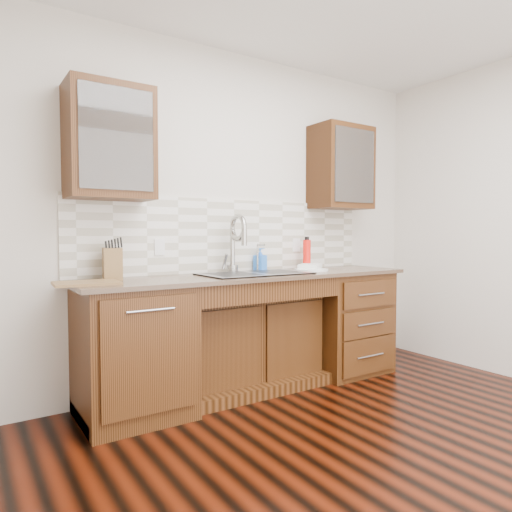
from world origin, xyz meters
TOP-DOWN VIEW (x-y plane):
  - ground at (0.00, 0.00)m, footprint 4.00×3.50m
  - wall_back at (0.00, 1.80)m, footprint 4.00×0.10m
  - base_cabinet_left at (-0.95, 1.44)m, footprint 0.70×0.62m
  - base_cabinet_center at (0.00, 1.53)m, footprint 1.20×0.44m
  - base_cabinet_right at (0.95, 1.44)m, footprint 0.70×0.62m
  - countertop at (0.00, 1.43)m, footprint 2.70×0.65m
  - backsplash at (0.00, 1.74)m, footprint 2.70×0.02m
  - sink at (0.00, 1.41)m, footprint 0.84×0.46m
  - faucet at (-0.07, 1.64)m, footprint 0.04×0.04m
  - filter_tap at (0.18, 1.65)m, footprint 0.02×0.02m
  - upper_cabinet_left at (-1.05, 1.58)m, footprint 0.55×0.34m
  - upper_cabinet_right at (1.05, 1.58)m, footprint 0.55×0.34m
  - outlet_left at (-0.65, 1.73)m, footprint 0.08×0.01m
  - outlet_right at (0.65, 1.73)m, footprint 0.08×0.01m
  - soap_bottle at (0.23, 1.68)m, footprint 0.11×0.11m
  - water_bottle at (0.67, 1.60)m, footprint 0.08×0.08m
  - plate at (0.58, 1.43)m, footprint 0.33×0.33m
  - dish_towel at (0.62, 1.49)m, footprint 0.28×0.27m
  - knife_block at (-1.04, 1.58)m, footprint 0.15×0.21m
  - cutting_board at (-1.26, 1.37)m, footprint 0.40×0.29m
  - cup_left_a at (-1.11, 1.58)m, footprint 0.15×0.15m
  - cup_left_b at (-0.91, 1.58)m, footprint 0.12×0.12m
  - cup_right_a at (0.98, 1.58)m, footprint 0.15×0.15m
  - cup_right_b at (1.16, 1.58)m, footprint 0.14×0.14m

SIDE VIEW (x-z plane):
  - ground at x=0.00m, z-range -0.10..0.00m
  - base_cabinet_center at x=0.00m, z-range 0.00..0.70m
  - base_cabinet_left at x=-0.95m, z-range 0.00..0.88m
  - base_cabinet_right at x=0.95m, z-range 0.00..0.88m
  - sink at x=0.00m, z-range 0.73..0.92m
  - countertop at x=0.00m, z-range 0.88..0.91m
  - plate at x=0.58m, z-range 0.91..0.93m
  - cutting_board at x=-1.26m, z-range 0.91..0.93m
  - dish_towel at x=0.62m, z-range 0.93..0.96m
  - soap_bottle at x=0.23m, z-range 0.91..1.10m
  - knife_block at x=-1.04m, z-range 0.91..1.12m
  - filter_tap at x=0.18m, z-range 0.91..1.15m
  - water_bottle at x=0.67m, z-range 0.91..1.17m
  - faucet at x=-0.07m, z-range 0.91..1.31m
  - outlet_left at x=-0.65m, z-range 1.06..1.18m
  - outlet_right at x=0.65m, z-range 1.06..1.18m
  - backsplash at x=0.00m, z-range 0.91..1.50m
  - wall_back at x=0.00m, z-range 0.00..2.70m
  - cup_left_b at x=-0.91m, z-range 1.72..1.82m
  - cup_right_a at x=0.98m, z-range 1.72..1.82m
  - cup_left_a at x=-1.11m, z-range 1.72..1.82m
  - cup_right_b at x=1.16m, z-range 1.72..1.83m
  - upper_cabinet_left at x=-1.05m, z-range 1.45..2.20m
  - upper_cabinet_right at x=1.05m, z-range 1.45..2.20m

